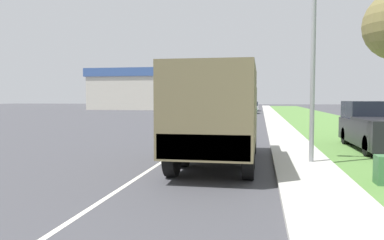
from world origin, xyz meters
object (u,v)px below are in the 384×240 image
car_nearest_ahead (182,120)px  car_second_ahead (209,113)px  lamp_post (307,21)px  car_fourth_ahead (253,107)px  pickup_truck (376,127)px  military_truck (218,112)px  car_third_ahead (251,109)px

car_nearest_ahead → car_second_ahead: bearing=91.6°
lamp_post → car_second_ahead: bearing=104.2°
car_nearest_ahead → car_second_ahead: 15.63m
car_fourth_ahead → pickup_truck: (5.87, -45.72, 0.24)m
military_truck → car_third_ahead: size_ratio=1.68×
pickup_truck → lamp_post: bearing=-127.8°
car_third_ahead → lamp_post: size_ratio=0.56×
car_nearest_ahead → pickup_truck: size_ratio=0.82×
car_third_ahead → pickup_truck: bearing=-80.5°
car_fourth_ahead → lamp_post: (2.61, -49.93, 3.77)m
car_third_ahead → car_nearest_ahead: bearing=-96.3°
car_second_ahead → lamp_post: lamp_post is taller
car_fourth_ahead → car_second_ahead: bearing=-99.0°
car_second_ahead → car_fourth_ahead: bearing=81.0°
military_truck → car_fourth_ahead: bearing=89.9°
car_nearest_ahead → car_fourth_ahead: size_ratio=0.96×
car_nearest_ahead → military_truck: bearing=-71.9°
military_truck → car_second_ahead: 26.17m
car_fourth_ahead → lamp_post: 50.14m
military_truck → lamp_post: 3.88m
military_truck → car_second_ahead: (-3.79, 25.87, -1.04)m
car_nearest_ahead → car_third_ahead: bearing=83.7°
car_nearest_ahead → pickup_truck: bearing=-31.4°
car_nearest_ahead → car_third_ahead: car_nearest_ahead is taller
car_third_ahead → pickup_truck: size_ratio=0.74×
car_second_ahead → lamp_post: (6.47, -25.50, 3.83)m
military_truck → car_fourth_ahead: size_ratio=1.46×
car_third_ahead → car_fourth_ahead: size_ratio=0.87×
car_third_ahead → car_fourth_ahead: (0.11, 10.13, 0.07)m
military_truck → car_third_ahead: (-0.03, 40.17, -1.05)m
car_nearest_ahead → car_fourth_ahead: 40.20m
lamp_post → pickup_truck: bearing=52.2°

